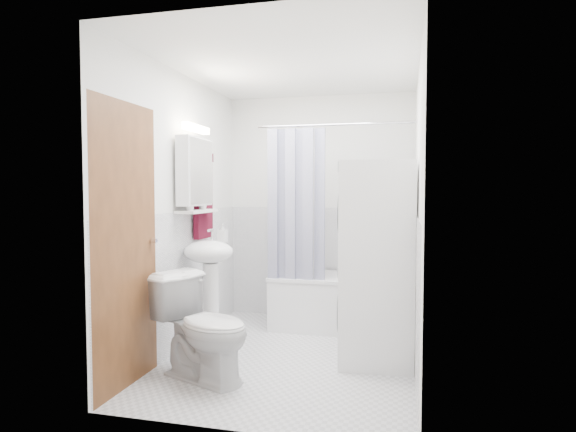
% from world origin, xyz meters
% --- Properties ---
extents(floor, '(2.60, 2.60, 0.00)m').
position_xyz_m(floor, '(0.00, 0.00, 0.00)').
color(floor, silver).
rests_on(floor, ground).
extents(room_walls, '(2.60, 2.60, 2.60)m').
position_xyz_m(room_walls, '(0.00, 0.00, 1.49)').
color(room_walls, white).
rests_on(room_walls, ground).
extents(wainscot, '(1.98, 2.58, 2.58)m').
position_xyz_m(wainscot, '(0.00, 0.29, 0.60)').
color(wainscot, white).
rests_on(wainscot, ground).
extents(door, '(0.05, 2.00, 2.00)m').
position_xyz_m(door, '(-0.95, -0.55, 1.00)').
color(door, brown).
rests_on(door, ground).
extents(bathtub, '(1.38, 0.66, 0.53)m').
position_xyz_m(bathtub, '(0.29, 0.92, 0.29)').
color(bathtub, white).
rests_on(bathtub, ground).
extents(tub_spout, '(0.04, 0.12, 0.04)m').
position_xyz_m(tub_spout, '(0.49, 1.25, 0.85)').
color(tub_spout, silver).
rests_on(tub_spout, room_walls).
extents(curtain_rod, '(1.56, 0.02, 0.02)m').
position_xyz_m(curtain_rod, '(0.29, 0.65, 2.00)').
color(curtain_rod, silver).
rests_on(curtain_rod, room_walls).
extents(shower_curtain, '(0.55, 0.02, 1.45)m').
position_xyz_m(shower_curtain, '(-0.12, 0.65, 1.25)').
color(shower_curtain, '#141649').
rests_on(shower_curtain, curtain_rod).
extents(sink, '(0.44, 0.37, 1.04)m').
position_xyz_m(sink, '(-0.75, 0.04, 0.70)').
color(sink, white).
rests_on(sink, ground).
extents(medicine_cabinet, '(0.13, 0.50, 0.71)m').
position_xyz_m(medicine_cabinet, '(-0.90, 0.10, 1.57)').
color(medicine_cabinet, white).
rests_on(medicine_cabinet, room_walls).
extents(shelf, '(0.18, 0.54, 0.02)m').
position_xyz_m(shelf, '(-0.89, 0.10, 1.20)').
color(shelf, silver).
rests_on(shelf, room_walls).
extents(shower_caddy, '(0.22, 0.06, 0.02)m').
position_xyz_m(shower_caddy, '(0.54, 1.24, 1.15)').
color(shower_caddy, silver).
rests_on(shower_caddy, room_walls).
extents(towel, '(0.07, 0.34, 0.81)m').
position_xyz_m(towel, '(-0.94, 0.35, 1.35)').
color(towel, '#540C1D').
rests_on(towel, room_walls).
extents(washer_dryer, '(0.62, 0.61, 1.61)m').
position_xyz_m(washer_dryer, '(0.68, 0.03, 0.81)').
color(washer_dryer, white).
rests_on(washer_dryer, ground).
extents(toilet, '(0.87, 0.69, 0.75)m').
position_xyz_m(toilet, '(-0.51, -0.62, 0.38)').
color(toilet, white).
rests_on(toilet, ground).
extents(soap_pump, '(0.08, 0.17, 0.08)m').
position_xyz_m(soap_pump, '(-0.71, 0.25, 0.95)').
color(soap_pump, gray).
rests_on(soap_pump, sink).
extents(shelf_bottle, '(0.07, 0.18, 0.07)m').
position_xyz_m(shelf_bottle, '(-0.89, -0.05, 1.25)').
color(shelf_bottle, gray).
rests_on(shelf_bottle, shelf).
extents(shelf_cup, '(0.10, 0.09, 0.10)m').
position_xyz_m(shelf_cup, '(-0.89, 0.22, 1.26)').
color(shelf_cup, gray).
rests_on(shelf_cup, shelf).
extents(shampoo_a, '(0.13, 0.17, 0.13)m').
position_xyz_m(shampoo_a, '(0.35, 1.24, 1.23)').
color(shampoo_a, gray).
rests_on(shampoo_a, shower_caddy).
extents(shampoo_b, '(0.08, 0.21, 0.08)m').
position_xyz_m(shampoo_b, '(0.47, 1.24, 1.20)').
color(shampoo_b, '#2B35AF').
rests_on(shampoo_b, shower_caddy).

